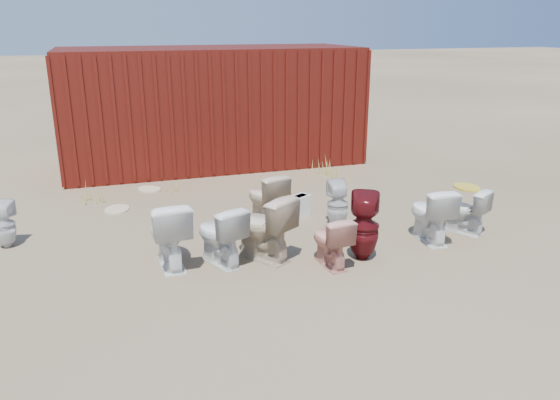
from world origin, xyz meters
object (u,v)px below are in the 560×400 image
object	(u,v)px
toilet_front_a	(169,233)
toilet_back_a	(4,225)
toilet_back_beige_right	(266,198)
toilet_front_e	(430,214)
toilet_front_pink	(331,241)
toilet_back_beige_left	(262,227)
toilet_back_yellowlid	(464,210)
toilet_front_maroon	(364,226)
toilet_back_e	(338,204)
shipping_container	(212,106)
loose_tank	(296,208)
toilet_front_c	(220,235)

from	to	relation	value
toilet_front_a	toilet_back_a	size ratio (longest dim) A/B	1.35
toilet_front_a	toilet_back_beige_right	bearing A→B (deg)	-147.73
toilet_front_a	toilet_front_e	world-z (taller)	toilet_front_a
toilet_front_pink	toilet_back_beige_left	distance (m)	0.88
toilet_front_pink	toilet_front_e	bearing A→B (deg)	-173.71
toilet_back_beige_left	toilet_front_e	bearing A→B (deg)	144.76
toilet_front_e	toilet_back_yellowlid	distance (m)	0.65
toilet_front_maroon	toilet_back_beige_left	distance (m)	1.27
toilet_back_beige_right	toilet_back_e	distance (m)	1.08
toilet_front_e	toilet_back_e	world-z (taller)	toilet_front_e
toilet_front_a	toilet_back_yellowlid	size ratio (longest dim) A/B	1.29
shipping_container	loose_tank	distance (m)	4.11
toilet_front_c	toilet_back_beige_left	xyz separation A→B (m)	(0.54, -0.02, 0.05)
toilet_front_maroon	loose_tank	bearing A→B (deg)	-50.55
toilet_back_yellowlid	toilet_back_e	distance (m)	1.79
toilet_front_pink	toilet_front_e	distance (m)	1.64
toilet_front_pink	toilet_back_yellowlid	world-z (taller)	toilet_back_yellowlid
toilet_back_beige_left	toilet_back_beige_right	xyz separation A→B (m)	(0.42, 1.26, -0.04)
toilet_back_a	toilet_back_beige_right	bearing A→B (deg)	-171.24
toilet_back_beige_right	toilet_front_e	bearing A→B (deg)	129.01
shipping_container	toilet_back_a	bearing A→B (deg)	-133.55
toilet_back_a	toilet_back_yellowlid	world-z (taller)	toilet_back_yellowlid
toilet_front_a	loose_tank	distance (m)	2.35
toilet_front_a	toilet_front_e	xyz separation A→B (m)	(3.50, -0.29, -0.04)
toilet_front_pink	toilet_back_a	xyz separation A→B (m)	(-3.90, 1.89, -0.01)
shipping_container	toilet_back_e	xyz separation A→B (m)	(0.93, -4.47, -0.85)
shipping_container	toilet_front_a	world-z (taller)	shipping_container
toilet_front_maroon	toilet_back_yellowlid	xyz separation A→B (m)	(1.77, 0.37, -0.10)
toilet_front_maroon	toilet_back_yellowlid	world-z (taller)	toilet_front_maroon
toilet_back_yellowlid	toilet_front_a	bearing A→B (deg)	-31.10
toilet_front_maroon	toilet_front_e	world-z (taller)	toilet_front_maroon
toilet_front_c	toilet_back_yellowlid	xyz separation A→B (m)	(3.53, -0.04, -0.05)
toilet_back_a	toilet_back_e	world-z (taller)	toilet_back_e
toilet_front_maroon	toilet_front_e	size ratio (longest dim) A/B	1.11
toilet_back_beige_right	toilet_back_e	bearing A→B (deg)	136.10
toilet_back_beige_right	toilet_front_a	bearing A→B (deg)	20.33
toilet_back_a	loose_tank	size ratio (longest dim) A/B	1.27
toilet_back_a	toilet_back_yellowlid	distance (m)	6.32
shipping_container	toilet_back_a	size ratio (longest dim) A/B	9.47
toilet_back_beige_right	toilet_back_e	xyz separation A→B (m)	(0.94, -0.52, -0.04)
toilet_front_c	toilet_front_e	bearing A→B (deg)	156.01
toilet_back_yellowlid	toilet_back_e	world-z (taller)	toilet_back_e
toilet_front_c	toilet_back_e	bearing A→B (deg)	179.91
toilet_front_maroon	toilet_back_e	size ratio (longest dim) A/B	1.24
toilet_back_yellowlid	shipping_container	bearing A→B (deg)	-92.70
toilet_front_pink	toilet_back_e	xyz separation A→B (m)	(0.63, 1.20, 0.02)
toilet_front_a	toilet_back_beige_left	distance (m)	1.16
shipping_container	toilet_front_e	bearing A→B (deg)	-70.33
toilet_back_beige_right	toilet_back_e	size ratio (longest dim) A/B	1.11
toilet_front_pink	toilet_back_yellowlid	distance (m)	2.29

